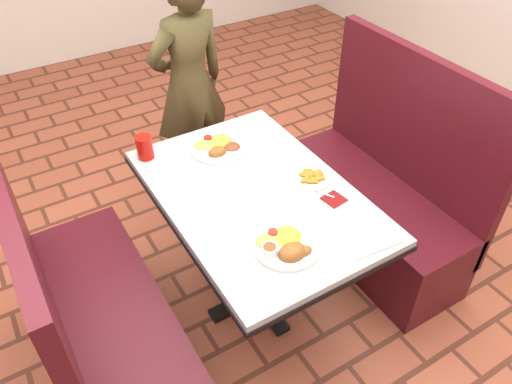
% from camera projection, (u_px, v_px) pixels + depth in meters
% --- Properties ---
extents(dining_table, '(0.81, 1.21, 0.75)m').
position_uv_depth(dining_table, '(256.00, 208.00, 2.31)').
color(dining_table, '#B5B8BA').
rests_on(dining_table, ground).
extents(booth_bench_left, '(0.47, 1.20, 1.17)m').
position_uv_depth(booth_bench_left, '(102.00, 325.00, 2.20)').
color(booth_bench_left, '#4E121A').
rests_on(booth_bench_left, ground).
extents(booth_bench_right, '(0.47, 1.20, 1.17)m').
position_uv_depth(booth_bench_right, '(376.00, 202.00, 2.84)').
color(booth_bench_right, '#4E121A').
rests_on(booth_bench_right, ground).
extents(diner_person, '(0.59, 0.44, 1.47)m').
position_uv_depth(diner_person, '(189.00, 85.00, 3.05)').
color(diner_person, brown).
rests_on(diner_person, ground).
extents(near_dinner_plate, '(0.27, 0.27, 0.08)m').
position_uv_depth(near_dinner_plate, '(286.00, 243.00, 1.96)').
color(near_dinner_plate, white).
rests_on(near_dinner_plate, dining_table).
extents(far_dinner_plate, '(0.28, 0.28, 0.07)m').
position_uv_depth(far_dinner_plate, '(218.00, 144.00, 2.49)').
color(far_dinner_plate, white).
rests_on(far_dinner_plate, dining_table).
extents(plantain_plate, '(0.18, 0.18, 0.03)m').
position_uv_depth(plantain_plate, '(311.00, 178.00, 2.31)').
color(plantain_plate, white).
rests_on(plantain_plate, dining_table).
extents(maroon_napkin, '(0.10, 0.10, 0.00)m').
position_uv_depth(maroon_napkin, '(334.00, 199.00, 2.21)').
color(maroon_napkin, maroon).
rests_on(maroon_napkin, dining_table).
extents(spoon_utensil, '(0.07, 0.11, 0.00)m').
position_uv_depth(spoon_utensil, '(321.00, 193.00, 2.24)').
color(spoon_utensil, silver).
rests_on(spoon_utensil, dining_table).
extents(red_tumbler, '(0.08, 0.08, 0.12)m').
position_uv_depth(red_tumbler, '(145.00, 147.00, 2.42)').
color(red_tumbler, red).
rests_on(red_tumbler, dining_table).
extents(paper_napkin, '(0.24, 0.19, 0.01)m').
position_uv_depth(paper_napkin, '(369.00, 237.00, 2.02)').
color(paper_napkin, white).
rests_on(paper_napkin, dining_table).
extents(knife_utensil, '(0.02, 0.17, 0.00)m').
position_uv_depth(knife_utensil, '(286.00, 240.00, 2.00)').
color(knife_utensil, silver).
rests_on(knife_utensil, dining_table).
extents(fork_utensil, '(0.02, 0.16, 0.00)m').
position_uv_depth(fork_utensil, '(284.00, 245.00, 1.98)').
color(fork_utensil, silver).
rests_on(fork_utensil, dining_table).
extents(lettuce_shreds, '(0.28, 0.32, 0.00)m').
position_uv_depth(lettuce_shreds, '(257.00, 182.00, 2.30)').
color(lettuce_shreds, '#99C74F').
rests_on(lettuce_shreds, dining_table).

